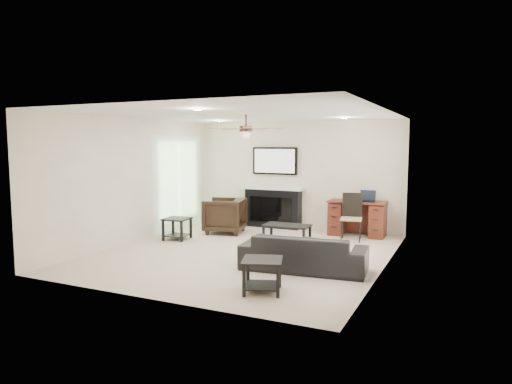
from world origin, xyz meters
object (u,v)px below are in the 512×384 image
Objects in this scene: sofa at (304,252)px; fireplace_unit at (273,188)px; armchair at (225,216)px; coffee_table at (287,235)px; desk at (357,218)px.

sofa is 1.02× the size of fireplace_unit.
armchair is at bearing -45.73° from sofa.
armchair is 1.80m from coffee_table.
sofa is 3.38m from armchair.
desk is (0.16, 3.07, 0.09)m from sofa.
coffee_table is at bearing -125.77° from desk.
fireplace_unit reaches higher than coffee_table.
coffee_table is at bearing -58.61° from fireplace_unit.
desk reaches higher than sofa.
fireplace_unit is at bearing 119.53° from coffee_table.
desk is at bearing -4.13° from fireplace_unit.
coffee_table is at bearing 58.80° from armchair.
armchair is (-2.60, 2.15, 0.10)m from sofa.
armchair reaches higher than desk.
armchair is 0.45× the size of fireplace_unit.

